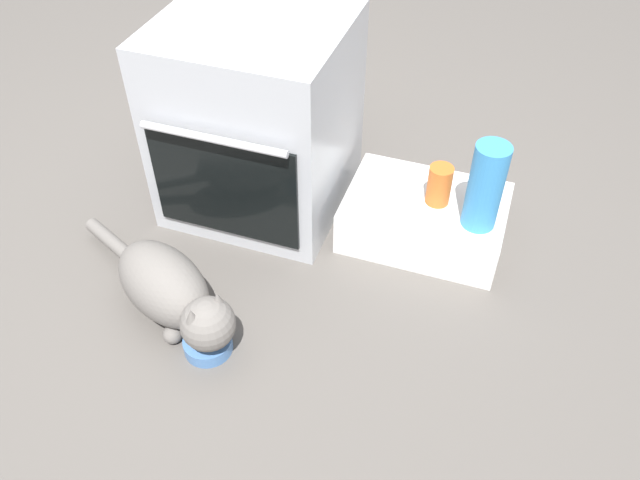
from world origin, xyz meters
The scene contains 7 objects.
ground centered at (0.00, 0.00, 0.00)m, with size 8.00×8.00×0.00m, color #56514C.
oven centered at (0.00, 0.39, 0.34)m, with size 0.59×0.61×0.69m.
pantry_cabinet centered at (0.61, 0.38, 0.08)m, with size 0.54×0.38×0.16m, color white.
food_bowl centered at (0.12, -0.32, 0.03)m, with size 0.15×0.15×0.08m.
cat centered at (-0.03, -0.24, 0.12)m, with size 0.72×0.43×0.23m.
water_bottle centered at (0.79, 0.32, 0.31)m, with size 0.11×0.11×0.30m, color #388CD1.
sauce_jar centered at (0.64, 0.38, 0.23)m, with size 0.08×0.08×0.14m, color #D16023.
Camera 1 is at (0.82, -1.31, 1.56)m, focal length 36.18 mm.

